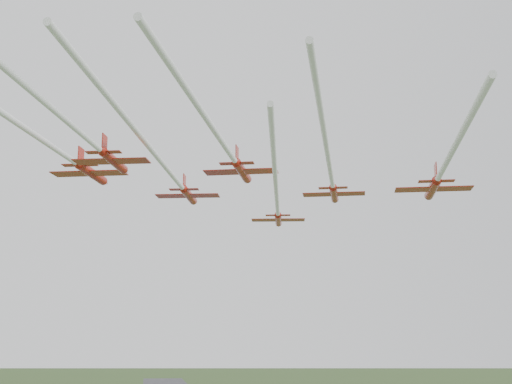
{
  "coord_description": "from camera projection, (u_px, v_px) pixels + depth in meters",
  "views": [
    {
      "loc": [
        -17.4,
        -93.25,
        34.94
      ],
      "look_at": [
        -3.18,
        0.93,
        55.14
      ],
      "focal_mm": 50.0,
      "sensor_mm": 36.0,
      "label": 1
    }
  ],
  "objects": [
    {
      "name": "jet_lead",
      "position": [
        277.0,
        199.0,
        102.8
      ],
      "size": [
        16.07,
        64.41,
        2.66
      ],
      "rotation": [
        0.0,
        0.0,
        -0.19
      ],
      "color": "#B21E12"
    },
    {
      "name": "jet_row3_right",
      "position": [
        441.0,
        172.0,
        80.72
      ],
      "size": [
        15.91,
        44.35,
        2.84
      ],
      "rotation": [
        0.0,
        0.0,
        -0.28
      ],
      "color": "#B21E12"
    },
    {
      "name": "jet_row4_left",
      "position": [
        84.0,
        136.0,
        66.85
      ],
      "size": [
        13.59,
        42.85,
        2.41
      ],
      "rotation": [
        0.0,
        0.0,
        -0.25
      ],
      "color": "#B21E12"
    },
    {
      "name": "jet_row2_right",
      "position": [
        330.0,
        169.0,
        90.51
      ],
      "size": [
        20.57,
        59.31,
        2.73
      ],
      "rotation": [
        0.0,
        0.0,
        -0.29
      ],
      "color": "#B21E12"
    },
    {
      "name": "jet_row3_left",
      "position": [
        33.0,
        133.0,
        75.65
      ],
      "size": [
        21.92,
        68.02,
        2.92
      ],
      "rotation": [
        0.0,
        0.0,
        -0.27
      ],
      "color": "#B21E12"
    },
    {
      "name": "jet_row2_left",
      "position": [
        167.0,
        169.0,
        89.3
      ],
      "size": [
        17.84,
        63.6,
        2.79
      ],
      "rotation": [
        0.0,
        0.0,
        -0.22
      ],
      "color": "#B21E12"
    },
    {
      "name": "jet_row3_mid",
      "position": [
        227.0,
        149.0,
        80.81
      ],
      "size": [
        17.73,
        49.54,
        2.82
      ],
      "rotation": [
        0.0,
        0.0,
        -0.29
      ],
      "color": "#B21E12"
    }
  ]
}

